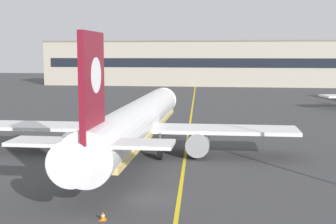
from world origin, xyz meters
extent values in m
plane|color=#3D3D3F|center=(0.00, 0.00, 0.00)|extent=(400.00, 400.00, 0.00)
cube|color=yellow|center=(0.00, 30.00, 0.00)|extent=(13.39, 179.55, 0.01)
cylinder|color=white|center=(-3.77, 14.46, 3.50)|extent=(4.50, 36.07, 3.80)
cone|color=white|center=(-4.14, 33.75, 3.50)|extent=(3.66, 2.67, 3.61)
cone|color=white|center=(-3.39, -4.94, 3.90)|extent=(2.90, 2.85, 2.85)
cube|color=#DBBC66|center=(-3.77, 14.46, 2.46)|extent=(4.36, 33.19, 0.44)
cube|color=black|center=(-4.11, 31.85, 4.17)|extent=(2.87, 1.15, 0.60)
cube|color=white|center=(-3.78, 15.06, 2.65)|extent=(32.09, 5.42, 0.36)
cylinder|color=gray|center=(-9.96, 13.94, 1.43)|extent=(2.37, 3.64, 2.30)
cylinder|color=black|center=(-10.00, 15.79, 1.43)|extent=(1.96, 0.22, 1.95)
cylinder|color=gray|center=(2.44, 14.18, 1.43)|extent=(2.37, 3.64, 2.30)
cylinder|color=black|center=(2.40, 16.03, 1.43)|extent=(1.96, 0.22, 1.95)
cube|color=maroon|center=(-3.46, -1.34, 8.05)|extent=(0.49, 4.81, 7.20)
cylinder|color=white|center=(-3.47, -1.04, 8.77)|extent=(0.49, 2.41, 2.40)
cube|color=white|center=(-3.45, -1.94, 4.36)|extent=(11.05, 3.01, 0.24)
cylinder|color=#4C4C51|center=(-4.05, 28.95, 1.48)|extent=(0.24, 0.24, 1.60)
cylinder|color=black|center=(-4.05, 28.95, 0.45)|extent=(0.42, 0.91, 0.90)
cylinder|color=#4C4C51|center=(-6.33, 12.41, 1.77)|extent=(0.24, 0.24, 1.60)
cylinder|color=black|center=(-6.33, 12.41, 0.65)|extent=(0.43, 1.31, 1.30)
cylinder|color=#4C4C51|center=(-1.13, 12.51, 1.77)|extent=(0.24, 0.24, 1.60)
cylinder|color=black|center=(-1.13, 12.51, 0.65)|extent=(0.43, 1.31, 1.30)
cone|color=orange|center=(-3.05, 30.40, 0.28)|extent=(0.36, 0.36, 0.55)
cylinder|color=white|center=(-3.05, 30.40, 0.30)|extent=(0.23, 0.23, 0.07)
cube|color=orange|center=(-3.05, 30.40, 0.01)|extent=(0.44, 0.44, 0.03)
cone|color=orange|center=(-2.00, -4.37, 0.28)|extent=(0.36, 0.36, 0.55)
cylinder|color=white|center=(-2.00, -4.37, 0.30)|extent=(0.23, 0.23, 0.07)
cube|color=orange|center=(-2.00, -4.37, 0.01)|extent=(0.44, 0.44, 0.03)
cube|color=#B2A893|center=(6.19, 118.25, 6.91)|extent=(121.86, 12.00, 13.82)
cube|color=black|center=(6.19, 112.20, 7.31)|extent=(116.99, 0.12, 2.80)
cube|color=gray|center=(6.19, 118.25, 14.02)|extent=(122.26, 12.40, 0.40)
camera|label=1|loc=(5.88, -31.38, 10.23)|focal=50.15mm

